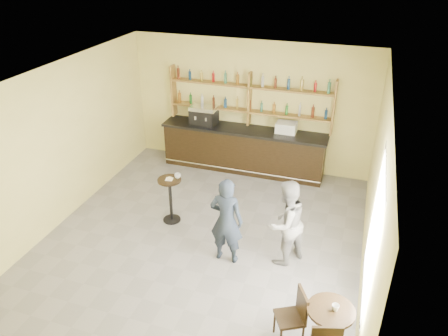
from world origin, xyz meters
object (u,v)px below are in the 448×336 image
(espresso_machine, at_px, (204,115))
(patron_second, at_px, (286,223))
(bar_counter, at_px, (243,149))
(cafe_table, at_px, (328,331))
(chair_west, at_px, (289,317))
(pastry_case, at_px, (286,128))
(pedestal_table, at_px, (171,200))
(man_main, at_px, (226,221))

(espresso_machine, relative_size, patron_second, 0.40)
(bar_counter, xyz_separation_m, cafe_table, (2.66, -5.00, -0.14))
(chair_west, bearing_deg, pastry_case, 164.04)
(espresso_machine, height_order, chair_west, espresso_machine)
(bar_counter, relative_size, patron_second, 2.51)
(espresso_machine, distance_m, chair_west, 5.94)
(pedestal_table, distance_m, chair_west, 3.69)
(bar_counter, distance_m, pastry_case, 1.25)
(pastry_case, relative_size, cafe_table, 0.59)
(bar_counter, bearing_deg, espresso_machine, 180.00)
(man_main, distance_m, patron_second, 1.04)
(pedestal_table, xyz_separation_m, chair_west, (2.90, -2.28, -0.05))
(bar_counter, xyz_separation_m, pedestal_table, (-0.79, -2.67, -0.06))
(man_main, xyz_separation_m, chair_west, (1.43, -1.47, -0.39))
(cafe_table, bearing_deg, chair_west, 174.81)
(man_main, relative_size, patron_second, 1.03)
(man_main, distance_m, chair_west, 2.09)
(cafe_table, bearing_deg, bar_counter, 117.99)
(bar_counter, bearing_deg, patron_second, -62.19)
(bar_counter, relative_size, man_main, 2.45)
(espresso_machine, relative_size, pastry_case, 1.32)
(pedestal_table, height_order, cafe_table, pedestal_table)
(bar_counter, xyz_separation_m, espresso_machine, (-1.04, 0.00, 0.79))
(bar_counter, relative_size, cafe_table, 4.94)
(man_main, bearing_deg, cafe_table, 143.97)
(cafe_table, distance_m, patron_second, 2.10)
(espresso_machine, xyz_separation_m, pastry_case, (2.08, 0.00, -0.09))
(bar_counter, xyz_separation_m, pastry_case, (1.04, 0.00, 0.70))
(pastry_case, relative_size, chair_west, 0.55)
(bar_counter, bearing_deg, man_main, -78.94)
(bar_counter, height_order, man_main, man_main)
(bar_counter, relative_size, pedestal_table, 4.17)
(bar_counter, relative_size, chair_west, 4.61)
(chair_west, bearing_deg, bar_counter, 174.90)
(bar_counter, distance_m, espresso_machine, 1.31)
(cafe_table, height_order, chair_west, chair_west)
(espresso_machine, height_order, pastry_case, espresso_machine)
(espresso_machine, distance_m, man_main, 3.92)
(pedestal_table, height_order, man_main, man_main)
(espresso_machine, xyz_separation_m, patron_second, (2.73, -3.19, -0.53))
(bar_counter, distance_m, cafe_table, 5.67)
(cafe_table, height_order, patron_second, patron_second)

